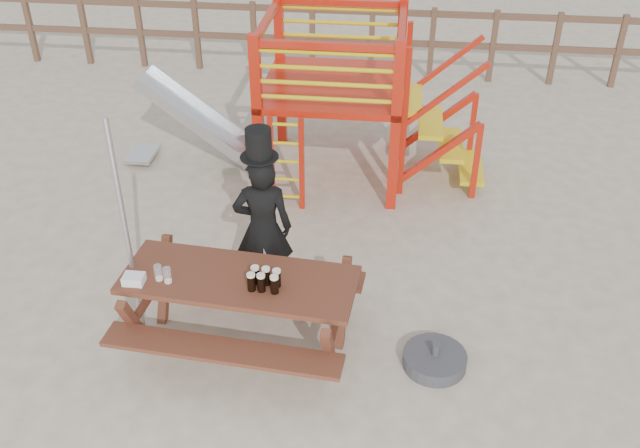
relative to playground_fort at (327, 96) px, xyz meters
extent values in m
plane|color=beige|center=(-0.12, -3.58, -1.07)|extent=(60.00, 60.00, 0.00)
cube|color=brown|center=(-0.12, 3.42, 0.03)|extent=(15.00, 0.06, 0.10)
cube|color=brown|center=(-0.12, 3.42, -0.47)|extent=(15.00, 0.06, 0.10)
cube|color=brown|center=(-5.62, 3.42, -0.47)|extent=(0.09, 0.09, 1.20)
cube|color=brown|center=(-4.62, 3.42, -0.47)|extent=(0.09, 0.09, 1.20)
cube|color=brown|center=(-3.62, 3.42, -0.47)|extent=(0.09, 0.09, 1.20)
cube|color=brown|center=(-2.62, 3.42, -0.47)|extent=(0.09, 0.09, 1.20)
cube|color=brown|center=(-1.62, 3.42, -0.47)|extent=(0.09, 0.09, 1.20)
cube|color=brown|center=(-0.62, 3.42, -0.47)|extent=(0.09, 0.09, 1.20)
cube|color=brown|center=(0.38, 3.42, -0.47)|extent=(0.09, 0.09, 1.20)
cube|color=brown|center=(1.38, 3.42, -0.47)|extent=(0.09, 0.09, 1.20)
cube|color=brown|center=(2.38, 3.42, -0.47)|extent=(0.09, 0.09, 1.20)
cube|color=brown|center=(3.38, 3.42, -0.47)|extent=(0.09, 0.09, 1.20)
cube|color=brown|center=(4.38, 3.42, -0.47)|extent=(0.09, 0.09, 1.20)
cube|color=red|center=(-0.72, -0.78, -0.02)|extent=(0.12, 0.12, 2.10)
cube|color=red|center=(0.88, -0.78, -0.02)|extent=(0.12, 0.12, 2.10)
cube|color=red|center=(-0.72, 0.82, -0.02)|extent=(0.12, 0.12, 2.10)
cube|color=red|center=(0.88, 0.82, -0.02)|extent=(0.12, 0.12, 2.10)
cube|color=red|center=(0.08, 0.02, 0.13)|extent=(1.72, 1.72, 0.08)
cube|color=red|center=(0.08, -0.78, 0.93)|extent=(1.60, 0.08, 0.08)
cube|color=red|center=(0.08, 0.82, 0.93)|extent=(1.60, 0.08, 0.08)
cube|color=red|center=(-0.72, 0.02, 0.93)|extent=(0.08, 1.60, 0.08)
cube|color=red|center=(0.88, 0.02, 0.93)|extent=(0.08, 1.60, 0.08)
cylinder|color=yellow|center=(0.08, -0.78, 0.31)|extent=(1.50, 0.05, 0.05)
cylinder|color=yellow|center=(0.08, 0.82, 0.31)|extent=(1.50, 0.05, 0.05)
cylinder|color=yellow|center=(0.08, -0.78, 0.49)|extent=(1.50, 0.05, 0.05)
cylinder|color=yellow|center=(0.08, 0.82, 0.49)|extent=(1.50, 0.05, 0.05)
cylinder|color=yellow|center=(0.08, -0.78, 0.67)|extent=(1.50, 0.05, 0.05)
cylinder|color=yellow|center=(0.08, 0.82, 0.67)|extent=(1.50, 0.05, 0.05)
cylinder|color=yellow|center=(0.08, -0.78, 0.85)|extent=(1.50, 0.05, 0.05)
cylinder|color=yellow|center=(0.08, 0.82, 0.85)|extent=(1.50, 0.05, 0.05)
cube|color=red|center=(-0.55, -0.93, -0.47)|extent=(0.06, 0.06, 1.20)
cube|color=red|center=(-0.19, -0.93, -0.47)|extent=(0.06, 0.06, 1.20)
cylinder|color=yellow|center=(-0.37, -0.93, -0.92)|extent=(0.36, 0.04, 0.04)
cylinder|color=yellow|center=(-0.37, -0.93, -0.68)|extent=(0.36, 0.04, 0.04)
cylinder|color=yellow|center=(-0.37, -0.93, -0.44)|extent=(0.36, 0.04, 0.04)
cylinder|color=yellow|center=(-0.37, -0.93, -0.20)|extent=(0.36, 0.04, 0.04)
cylinder|color=yellow|center=(-0.37, -0.93, 0.04)|extent=(0.36, 0.04, 0.04)
cube|color=yellow|center=(1.03, 0.02, 0.01)|extent=(0.30, 0.90, 0.06)
cube|color=yellow|center=(1.31, 0.02, -0.29)|extent=(0.30, 0.90, 0.06)
cube|color=yellow|center=(1.59, 0.02, -0.59)|extent=(0.30, 0.90, 0.06)
cube|color=yellow|center=(1.87, 0.02, -0.89)|extent=(0.30, 0.90, 0.06)
cube|color=red|center=(1.43, -0.43, -0.47)|extent=(0.95, 0.08, 0.86)
cube|color=red|center=(1.43, 0.47, -0.47)|extent=(0.95, 0.08, 0.86)
cube|color=silver|center=(-1.62, 0.02, -0.45)|extent=(1.53, 0.55, 1.21)
cube|color=silver|center=(-1.62, -0.25, -0.41)|extent=(1.58, 0.04, 1.28)
cube|color=silver|center=(-1.62, 0.29, -0.41)|extent=(1.58, 0.04, 1.28)
cube|color=silver|center=(-2.52, 0.02, -0.97)|extent=(0.35, 0.55, 0.05)
cube|color=brown|center=(-0.41, -3.39, -0.30)|extent=(2.13, 0.95, 0.05)
cube|color=brown|center=(-0.45, -3.96, -0.61)|extent=(2.09, 0.46, 0.04)
cube|color=brown|center=(-0.36, -2.82, -0.61)|extent=(2.09, 0.46, 0.04)
cube|color=brown|center=(-1.28, -3.32, -0.70)|extent=(0.19, 1.24, 0.75)
cube|color=brown|center=(0.47, -3.46, -0.70)|extent=(0.19, 1.24, 0.75)
imported|color=black|center=(-0.34, -2.59, -0.29)|extent=(0.62, 0.45, 1.57)
cube|color=#0E9D32|center=(-0.35, -2.46, -0.10)|extent=(0.06, 0.02, 0.37)
cylinder|color=black|center=(-0.34, -2.59, 0.51)|extent=(0.36, 0.36, 0.01)
cylinder|color=black|center=(-0.34, -2.59, 0.65)|extent=(0.24, 0.24, 0.27)
cube|color=white|center=(-0.35, -2.47, 0.74)|extent=(0.13, 0.02, 0.03)
cylinder|color=#B2B2B7|center=(-1.39, -3.35, 0.06)|extent=(0.05, 0.05, 2.27)
cylinder|color=#3A393F|center=(1.37, -3.45, -1.01)|extent=(0.58, 0.58, 0.13)
cylinder|color=#3A393F|center=(1.37, -3.45, -0.88)|extent=(0.07, 0.07, 0.11)
cube|color=white|center=(-1.29, -3.57, -0.23)|extent=(0.18, 0.14, 0.08)
cylinder|color=black|center=(-0.26, -3.54, -0.19)|extent=(0.07, 0.07, 0.15)
cylinder|color=#F6E8C9|center=(-0.26, -3.54, -0.11)|extent=(0.07, 0.07, 0.02)
cylinder|color=black|center=(-0.17, -3.54, -0.19)|extent=(0.07, 0.07, 0.15)
cylinder|color=#F6E8C9|center=(-0.17, -3.54, -0.11)|extent=(0.07, 0.07, 0.02)
cylinder|color=black|center=(-0.06, -3.55, -0.19)|extent=(0.07, 0.07, 0.15)
cylinder|color=#F6E8C9|center=(-0.06, -3.55, -0.11)|extent=(0.07, 0.07, 0.02)
cylinder|color=black|center=(-0.24, -3.44, -0.19)|extent=(0.07, 0.07, 0.15)
cylinder|color=#F6E8C9|center=(-0.24, -3.44, -0.11)|extent=(0.07, 0.07, 0.02)
cylinder|color=black|center=(-0.15, -3.45, -0.19)|extent=(0.07, 0.07, 0.15)
cylinder|color=#F6E8C9|center=(-0.15, -3.45, -0.11)|extent=(0.07, 0.07, 0.02)
cylinder|color=black|center=(-0.05, -3.46, -0.19)|extent=(0.07, 0.07, 0.15)
cylinder|color=#F6E8C9|center=(-0.05, -3.46, -0.11)|extent=(0.07, 0.07, 0.02)
cylinder|color=silver|center=(-1.09, -3.50, -0.19)|extent=(0.07, 0.07, 0.15)
cylinder|color=#F6E8C9|center=(-1.09, -3.50, -0.26)|extent=(0.07, 0.07, 0.02)
cylinder|color=silver|center=(-1.00, -3.52, -0.19)|extent=(0.07, 0.07, 0.15)
cylinder|color=#F6E8C9|center=(-1.00, -3.52, -0.26)|extent=(0.07, 0.07, 0.02)
camera|label=1|loc=(0.89, -8.22, 3.59)|focal=40.00mm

